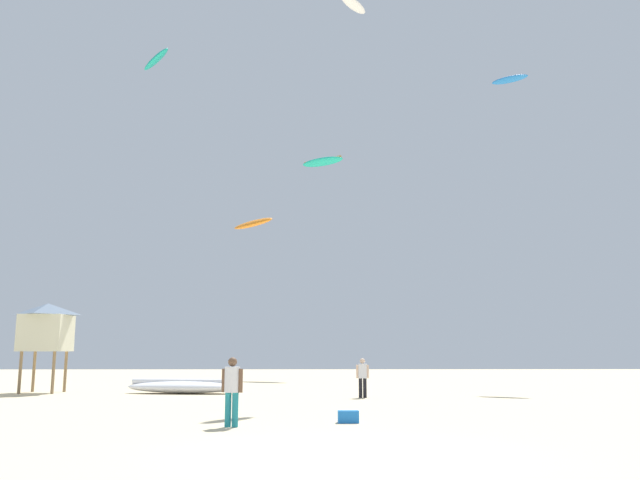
# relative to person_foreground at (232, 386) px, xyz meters

# --- Properties ---
(ground_plane) EXTENTS (120.00, 120.00, 0.00)m
(ground_plane) POSITION_rel_person_foreground_xyz_m (2.52, -4.45, -1.02)
(ground_plane) COLOR beige
(person_foreground) EXTENTS (0.55, 0.39, 1.74)m
(person_foreground) POSITION_rel_person_foreground_xyz_m (0.00, 0.00, 0.00)
(person_foreground) COLOR teal
(person_foreground) RESTS_ON ground
(person_midground) EXTENTS (0.53, 0.36, 1.61)m
(person_midground) POSITION_rel_person_foreground_xyz_m (4.21, 10.62, -0.07)
(person_midground) COLOR black
(person_midground) RESTS_ON ground
(kite_grounded_near) EXTENTS (5.52, 2.23, 0.65)m
(kite_grounded_near) POSITION_rel_person_foreground_xyz_m (-3.72, 13.54, -0.71)
(kite_grounded_near) COLOR white
(kite_grounded_near) RESTS_ON ground
(lifeguard_tower) EXTENTS (2.30, 2.30, 4.15)m
(lifeguard_tower) POSITION_rel_person_foreground_xyz_m (-10.42, 14.17, 2.04)
(lifeguard_tower) COLOR #8C704C
(lifeguard_tower) RESTS_ON ground
(cooler_box) EXTENTS (0.56, 0.36, 0.32)m
(cooler_box) POSITION_rel_person_foreground_xyz_m (3.02, 0.97, -0.86)
(cooler_box) COLOR blue
(cooler_box) RESTS_ON ground
(kite_aloft_0) EXTENTS (2.24, 1.81, 0.37)m
(kite_aloft_0) POSITION_rel_person_foreground_xyz_m (14.46, 21.10, 17.62)
(kite_aloft_0) COLOR blue
(kite_aloft_1) EXTENTS (3.67, 4.01, 0.84)m
(kite_aloft_1) POSITION_rel_person_foreground_xyz_m (-1.90, 26.89, 9.54)
(kite_aloft_1) COLOR orange
(kite_aloft_2) EXTENTS (1.70, 2.08, 0.27)m
(kite_aloft_2) POSITION_rel_person_foreground_xyz_m (4.06, 11.97, 17.40)
(kite_aloft_2) COLOR white
(kite_aloft_3) EXTENTS (3.44, 4.36, 1.12)m
(kite_aloft_3) POSITION_rel_person_foreground_xyz_m (-10.07, 31.07, 23.45)
(kite_aloft_3) COLOR #19B29E
(kite_aloft_4) EXTENTS (3.80, 3.07, 0.66)m
(kite_aloft_4) POSITION_rel_person_foreground_xyz_m (3.05, 34.31, 16.19)
(kite_aloft_4) COLOR #19B29E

